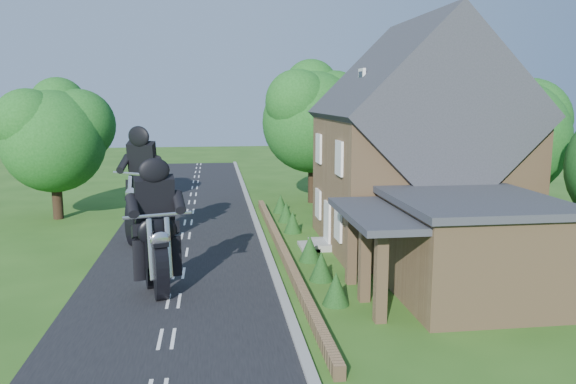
{
  "coord_description": "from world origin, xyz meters",
  "views": [
    {
      "loc": [
        1.4,
        -18.18,
        6.72
      ],
      "look_at": [
        4.5,
        4.78,
        2.8
      ],
      "focal_mm": 35.0,
      "sensor_mm": 36.0,
      "label": 1
    }
  ],
  "objects": [
    {
      "name": "ground",
      "position": [
        0.0,
        0.0,
        0.0
      ],
      "size": [
        120.0,
        120.0,
        0.0
      ],
      "primitive_type": "plane",
      "color": "#285217",
      "rests_on": "ground"
    },
    {
      "name": "road",
      "position": [
        0.0,
        0.0,
        0.01
      ],
      "size": [
        7.0,
        80.0,
        0.02
      ],
      "primitive_type": "cube",
      "color": "black",
      "rests_on": "ground"
    },
    {
      "name": "kerb",
      "position": [
        3.65,
        0.0,
        0.06
      ],
      "size": [
        0.3,
        80.0,
        0.12
      ],
      "primitive_type": "cube",
      "color": "gray",
      "rests_on": "ground"
    },
    {
      "name": "garden_wall",
      "position": [
        4.3,
        5.0,
        0.2
      ],
      "size": [
        0.3,
        22.0,
        0.4
      ],
      "primitive_type": "cube",
      "color": "olive",
      "rests_on": "ground"
    },
    {
      "name": "house",
      "position": [
        10.49,
        6.0,
        4.34
      ],
      "size": [
        9.54,
        8.64,
        10.24
      ],
      "color": "olive",
      "rests_on": "ground"
    },
    {
      "name": "annex",
      "position": [
        9.87,
        -0.8,
        1.77
      ],
      "size": [
        7.05,
        5.94,
        3.44
      ],
      "color": "olive",
      "rests_on": "ground"
    },
    {
      "name": "tree_house_right",
      "position": [
        16.65,
        8.62,
        5.19
      ],
      "size": [
        6.51,
        6.0,
        8.4
      ],
      "color": "black",
      "rests_on": "ground"
    },
    {
      "name": "tree_behind_house",
      "position": [
        14.18,
        16.14,
        6.23
      ],
      "size": [
        7.81,
        7.2,
        10.08
      ],
      "color": "black",
      "rests_on": "ground"
    },
    {
      "name": "tree_behind_left",
      "position": [
        8.16,
        17.13,
        5.73
      ],
      "size": [
        6.94,
        6.4,
        9.16
      ],
      "color": "black",
      "rests_on": "ground"
    },
    {
      "name": "tree_far_road",
      "position": [
        -6.86,
        14.11,
        4.84
      ],
      "size": [
        6.08,
        5.6,
        7.84
      ],
      "color": "black",
      "rests_on": "ground"
    },
    {
      "name": "shrub_a",
      "position": [
        5.3,
        -1.0,
        0.55
      ],
      "size": [
        0.9,
        0.9,
        1.1
      ],
      "primitive_type": "cone",
      "color": "#133711",
      "rests_on": "ground"
    },
    {
      "name": "shrub_b",
      "position": [
        5.3,
        1.5,
        0.55
      ],
      "size": [
        0.9,
        0.9,
        1.1
      ],
      "primitive_type": "cone",
      "color": "#133711",
      "rests_on": "ground"
    },
    {
      "name": "shrub_c",
      "position": [
        5.3,
        4.0,
        0.55
      ],
      "size": [
        0.9,
        0.9,
        1.1
      ],
      "primitive_type": "cone",
      "color": "#133711",
      "rests_on": "ground"
    },
    {
      "name": "shrub_d",
      "position": [
        5.3,
        9.0,
        0.55
      ],
      "size": [
        0.9,
        0.9,
        1.1
      ],
      "primitive_type": "cone",
      "color": "#133711",
      "rests_on": "ground"
    },
    {
      "name": "shrub_e",
      "position": [
        5.3,
        11.5,
        0.55
      ],
      "size": [
        0.9,
        0.9,
        1.1
      ],
      "primitive_type": "cone",
      "color": "#133711",
      "rests_on": "ground"
    },
    {
      "name": "shrub_f",
      "position": [
        5.3,
        14.0,
        0.55
      ],
      "size": [
        0.9,
        0.9,
        1.1
      ],
      "primitive_type": "cone",
      "color": "#133711",
      "rests_on": "ground"
    },
    {
      "name": "motorcycle_lead",
      "position": [
        -0.57,
        0.73,
        0.71
      ],
      "size": [
        0.81,
        1.57,
        1.42
      ],
      "primitive_type": null,
      "rotation": [
        0.0,
        0.0,
        3.44
      ],
      "color": "black",
      "rests_on": "ground"
    },
    {
      "name": "motorcycle_follow",
      "position": [
        -1.78,
        7.97,
        0.81
      ],
      "size": [
        1.32,
        1.71,
        1.63
      ],
      "primitive_type": null,
      "rotation": [
        0.0,
        0.0,
        2.57
      ],
      "color": "black",
      "rests_on": "ground"
    }
  ]
}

